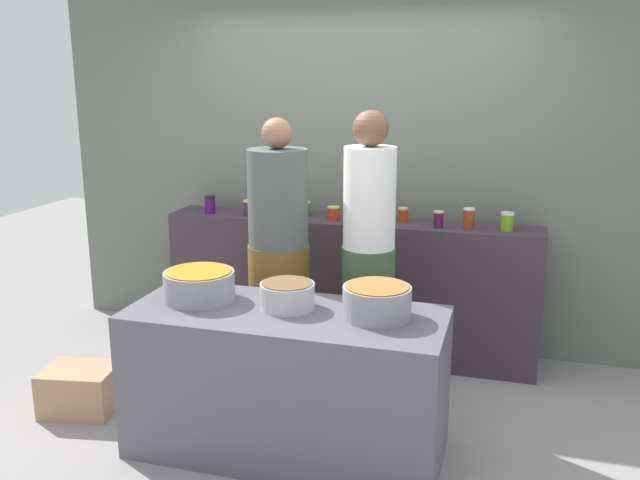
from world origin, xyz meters
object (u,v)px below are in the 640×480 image
at_px(preserve_jar_4, 305,208).
at_px(preserve_jar_7, 379,213).
at_px(preserve_jar_0, 210,205).
at_px(bread_crate, 80,390).
at_px(preserve_jar_1, 249,208).
at_px(preserve_jar_5, 334,213).
at_px(cooking_pot_center, 287,295).
at_px(cooking_pot_left, 199,285).
at_px(preserve_jar_2, 263,205).
at_px(preserve_jar_9, 438,219).
at_px(cook_with_tongs, 279,272).
at_px(cook_in_cap, 368,272).
at_px(preserve_jar_3, 287,208).
at_px(preserve_jar_10, 469,219).
at_px(preserve_jar_8, 403,215).
at_px(preserve_jar_6, 364,212).
at_px(cooking_pot_right, 377,302).
at_px(preserve_jar_11, 507,222).

xyz_separation_m(preserve_jar_4, preserve_jar_7, (0.56, -0.03, 0.01)).
distance_m(preserve_jar_0, bread_crate, 1.62).
xyz_separation_m(preserve_jar_0, preserve_jar_1, (0.31, 0.00, -0.01)).
bearing_deg(preserve_jar_5, cooking_pot_center, -85.51).
xyz_separation_m(preserve_jar_7, cooking_pot_left, (-0.73, -1.37, -0.18)).
distance_m(preserve_jar_2, preserve_jar_9, 1.29).
height_order(cook_with_tongs, cook_in_cap, cook_in_cap).
xyz_separation_m(preserve_jar_3, cooking_pot_left, (-0.05, -1.34, -0.19)).
distance_m(cooking_pot_left, bread_crate, 1.14).
height_order(preserve_jar_10, cook_with_tongs, cook_with_tongs).
bearing_deg(preserve_jar_3, cooking_pot_center, -70.81).
xyz_separation_m(preserve_jar_5, cooking_pot_center, (0.10, -1.32, -0.18)).
bearing_deg(preserve_jar_1, preserve_jar_10, -0.06).
bearing_deg(preserve_jar_0, preserve_jar_8, 4.16).
xyz_separation_m(preserve_jar_1, preserve_jar_10, (1.59, -0.00, 0.02)).
bearing_deg(preserve_jar_1, preserve_jar_7, 4.46).
xyz_separation_m(preserve_jar_3, preserve_jar_9, (1.11, -0.05, -0.01)).
bearing_deg(cook_in_cap, preserve_jar_7, 96.46).
bearing_deg(cooking_pot_left, preserve_jar_8, 57.20).
bearing_deg(preserve_jar_9, cooking_pot_center, -116.71).
xyz_separation_m(preserve_jar_7, cook_in_cap, (0.08, -0.69, -0.23)).
bearing_deg(cook_with_tongs, preserve_jar_3, 105.04).
height_order(preserve_jar_9, preserve_jar_10, preserve_jar_10).
distance_m(preserve_jar_4, preserve_jar_8, 0.72).
height_order(preserve_jar_5, preserve_jar_7, preserve_jar_7).
xyz_separation_m(preserve_jar_0, preserve_jar_6, (1.17, 0.04, 0.00)).
relative_size(preserve_jar_9, cooking_pot_center, 0.39).
bearing_deg(cook_with_tongs, cooking_pot_center, -66.54).
height_order(preserve_jar_0, preserve_jar_3, preserve_jar_3).
height_order(preserve_jar_2, cook_with_tongs, cook_with_tongs).
relative_size(preserve_jar_4, preserve_jar_9, 0.95).
xyz_separation_m(preserve_jar_10, cook_with_tongs, (-1.12, -0.65, -0.28)).
xyz_separation_m(preserve_jar_0, bread_crate, (-0.31, -1.28, -0.94)).
bearing_deg(cooking_pot_right, cooking_pot_center, 179.65).
xyz_separation_m(preserve_jar_0, cook_with_tongs, (0.78, -0.65, -0.28)).
bearing_deg(preserve_jar_2, preserve_jar_1, -162.01).
distance_m(preserve_jar_11, cook_in_cap, 1.05).
distance_m(preserve_jar_7, preserve_jar_9, 0.44).
bearing_deg(preserve_jar_5, preserve_jar_3, 178.09).
relative_size(preserve_jar_4, cooking_pot_left, 0.27).
bearing_deg(cook_with_tongs, preserve_jar_1, 125.40).
height_order(preserve_jar_3, preserve_jar_5, preserve_jar_3).
bearing_deg(cooking_pot_right, cook_with_tongs, 140.05).
distance_m(preserve_jar_2, preserve_jar_4, 0.32).
relative_size(preserve_jar_7, preserve_jar_9, 1.04).
bearing_deg(preserve_jar_6, preserve_jar_1, -177.46).
bearing_deg(preserve_jar_6, bread_crate, -138.24).
distance_m(preserve_jar_1, cook_with_tongs, 0.84).
bearing_deg(preserve_jar_11, cooking_pot_right, -114.69).
relative_size(preserve_jar_5, cooking_pot_left, 0.25).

